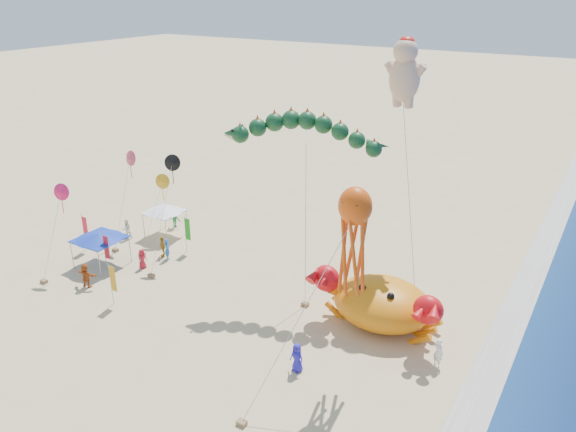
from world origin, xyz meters
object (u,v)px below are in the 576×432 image
at_px(crab_inflatable, 381,302).
at_px(octopus_kite, 353,233).
at_px(dragon_kite, 304,136).
at_px(canopy_white, 164,210).
at_px(cherub_kite, 405,71).
at_px(canopy_blue, 99,237).

distance_m(crab_inflatable, octopus_kite, 8.85).
relative_size(dragon_kite, octopus_kite, 1.11).
bearing_deg(crab_inflatable, canopy_white, 171.70).
bearing_deg(dragon_kite, octopus_kite, -45.15).
relative_size(cherub_kite, octopus_kite, 1.56).
height_order(cherub_kite, canopy_blue, cherub_kite).
height_order(dragon_kite, canopy_blue, dragon_kite).
relative_size(octopus_kite, canopy_blue, 3.06).
distance_m(octopus_kite, canopy_blue, 23.27).
xyz_separation_m(dragon_kite, canopy_blue, (-15.23, -5.40, -8.88)).
xyz_separation_m(cherub_kite, canopy_blue, (-20.14, -10.11, -12.92)).
distance_m(dragon_kite, cherub_kite, 7.91).
xyz_separation_m(cherub_kite, canopy_white, (-19.69, -3.31, -12.92)).
relative_size(crab_inflatable, octopus_kite, 0.78).
bearing_deg(crab_inflatable, cherub_kite, 107.13).
bearing_deg(canopy_white, cherub_kite, 9.55).
bearing_deg(canopy_white, crab_inflatable, -8.30).
bearing_deg(dragon_kite, canopy_white, 174.62).
relative_size(crab_inflatable, cherub_kite, 0.50).
distance_m(dragon_kite, octopus_kite, 10.41).
relative_size(dragon_kite, canopy_blue, 3.40).
relative_size(cherub_kite, canopy_white, 5.55).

